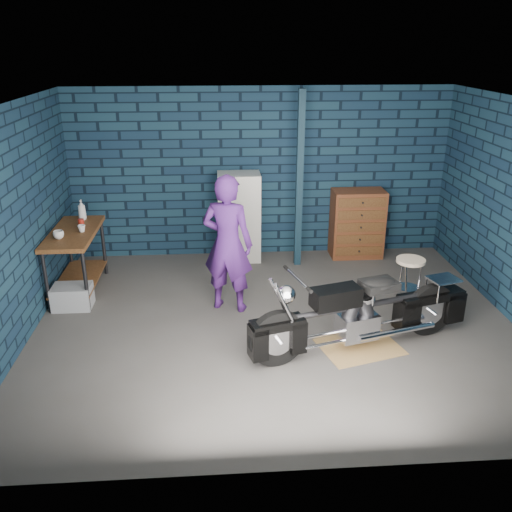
{
  "coord_description": "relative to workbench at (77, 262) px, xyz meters",
  "views": [
    {
      "loc": [
        -0.68,
        -6.0,
        3.35
      ],
      "look_at": [
        -0.23,
        0.3,
        0.82
      ],
      "focal_mm": 38.0,
      "sensor_mm": 36.0,
      "label": 1
    }
  ],
  "objects": [
    {
      "name": "ground",
      "position": [
        2.68,
        -1.16,
        -0.46
      ],
      "size": [
        6.0,
        6.0,
        0.0
      ],
      "primitive_type": "plane",
      "color": "#474542",
      "rests_on": "ground"
    },
    {
      "name": "room_walls",
      "position": [
        2.68,
        -0.61,
        1.45
      ],
      "size": [
        6.02,
        5.01,
        2.71
      ],
      "color": "#102438",
      "rests_on": "ground"
    },
    {
      "name": "support_post",
      "position": [
        3.23,
        0.79,
        0.9
      ],
      "size": [
        0.1,
        0.1,
        2.7
      ],
      "primitive_type": "cube",
      "color": "#102533",
      "rests_on": "ground"
    },
    {
      "name": "workbench",
      "position": [
        0.0,
        0.0,
        0.0
      ],
      "size": [
        0.6,
        1.4,
        0.91
      ],
      "primitive_type": "cube",
      "color": "brown",
      "rests_on": "ground"
    },
    {
      "name": "drip_mat",
      "position": [
        3.6,
        -1.77,
        -0.45
      ],
      "size": [
        1.05,
        0.89,
        0.01
      ],
      "primitive_type": "cube",
      "rotation": [
        0.0,
        0.0,
        0.28
      ],
      "color": "olive",
      "rests_on": "ground"
    },
    {
      "name": "motorcycle",
      "position": [
        3.6,
        -1.77,
        0.06
      ],
      "size": [
        2.41,
        1.24,
        1.03
      ],
      "primitive_type": null,
      "rotation": [
        0.0,
        0.0,
        0.28
      ],
      "color": "black",
      "rests_on": "ground"
    },
    {
      "name": "person",
      "position": [
        2.1,
        -0.65,
        0.46
      ],
      "size": [
        0.77,
        0.64,
        1.82
      ],
      "primitive_type": "imported",
      "rotation": [
        0.0,
        0.0,
        2.8
      ],
      "color": "#451B68",
      "rests_on": "ground"
    },
    {
      "name": "storage_bin",
      "position": [
        0.02,
        -0.5,
        -0.3
      ],
      "size": [
        0.5,
        0.36,
        0.31
      ],
      "primitive_type": "cube",
      "color": "gray",
      "rests_on": "ground"
    },
    {
      "name": "locker",
      "position": [
        2.32,
        1.07,
        0.26
      ],
      "size": [
        0.66,
        0.47,
        1.42
      ],
      "primitive_type": "cube",
      "color": "silver",
      "rests_on": "ground"
    },
    {
      "name": "tool_chest",
      "position": [
        4.24,
        1.07,
        0.1
      ],
      "size": [
        0.83,
        0.46,
        1.11
      ],
      "primitive_type": "cube",
      "color": "brown",
      "rests_on": "ground"
    },
    {
      "name": "shop_stool",
      "position": [
        4.49,
        -0.79,
        -0.11
      ],
      "size": [
        0.38,
        0.38,
        0.69
      ],
      "primitive_type": null,
      "rotation": [
        0.0,
        0.0,
        -0.0
      ],
      "color": "beige",
      "rests_on": "ground"
    },
    {
      "name": "cup_a",
      "position": [
        -0.11,
        -0.3,
        0.51
      ],
      "size": [
        0.15,
        0.15,
        0.11
      ],
      "primitive_type": "imported",
      "rotation": [
        0.0,
        0.0,
        -0.08
      ],
      "color": "beige",
      "rests_on": "workbench"
    },
    {
      "name": "cup_b",
      "position": [
        0.13,
        -0.04,
        0.5
      ],
      "size": [
        0.11,
        0.11,
        0.1
      ],
      "primitive_type": "imported",
      "rotation": [
        0.0,
        0.0,
        -0.11
      ],
      "color": "beige",
      "rests_on": "workbench"
    },
    {
      "name": "mug_red",
      "position": [
        0.08,
        0.18,
        0.51
      ],
      "size": [
        0.09,
        0.09,
        0.11
      ],
      "primitive_type": "cylinder",
      "rotation": [
        0.0,
        0.0,
        0.12
      ],
      "color": "maroon",
      "rests_on": "workbench"
    },
    {
      "name": "bottle",
      "position": [
        0.02,
        0.5,
        0.6
      ],
      "size": [
        0.12,
        0.12,
        0.3
      ],
      "primitive_type": "imported",
      "rotation": [
        0.0,
        0.0,
        -0.01
      ],
      "color": "gray",
      "rests_on": "workbench"
    }
  ]
}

